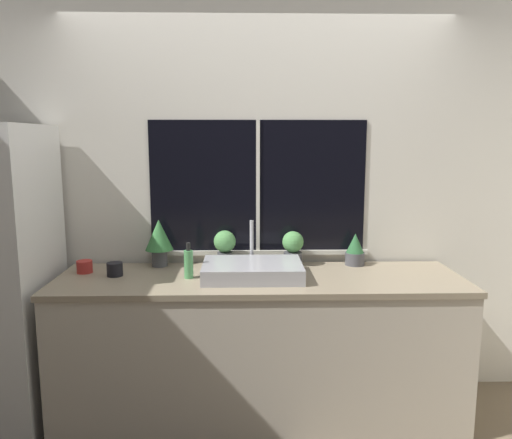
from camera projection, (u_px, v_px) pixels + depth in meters
wall_back at (258, 195)px, 3.34m from camera, size 8.00×0.09×2.70m
counter at (260, 347)px, 3.08m from camera, size 2.45×0.70×0.90m
sink at (252, 270)px, 2.99m from camera, size 0.59×0.47×0.31m
potted_plant_far_left at (159, 238)px, 3.23m from camera, size 0.18×0.18×0.31m
potted_plant_center_left at (225, 245)px, 3.25m from camera, size 0.14×0.14×0.23m
potted_plant_center_right at (293, 247)px, 3.26m from camera, size 0.14×0.14×0.23m
potted_plant_far_right at (355, 250)px, 3.27m from camera, size 0.13×0.13×0.21m
soap_bottle at (189, 263)px, 2.96m from camera, size 0.05×0.05×0.22m
mug_black at (115, 269)px, 3.02m from camera, size 0.10×0.10×0.08m
mug_red at (85, 267)px, 3.09m from camera, size 0.10×0.10×0.08m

